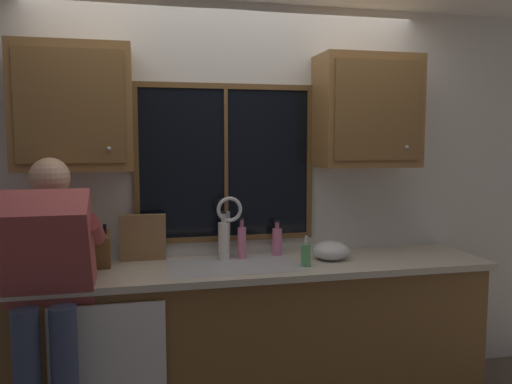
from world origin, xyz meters
name	(u,v)px	position (x,y,z in m)	size (l,w,h in m)	color
back_wall	(230,200)	(0.00, 0.06, 1.27)	(5.45, 0.12, 2.55)	silver
window_glass	(226,163)	(-0.04, -0.01, 1.52)	(1.10, 0.02, 0.95)	black
window_frame_top	(226,86)	(-0.04, -0.02, 2.02)	(1.17, 0.02, 0.04)	brown
window_frame_bottom	(226,238)	(-0.04, -0.02, 1.03)	(1.17, 0.02, 0.04)	brown
window_frame_left	(136,164)	(-0.60, -0.02, 1.52)	(0.04, 0.02, 0.95)	brown
window_frame_right	(309,162)	(0.53, -0.02, 1.52)	(0.04, 0.02, 0.95)	brown
window_mullion_center	(226,163)	(-0.04, -0.02, 1.52)	(0.02, 0.02, 0.95)	brown
lower_cabinet_run	(240,340)	(0.00, -0.29, 0.44)	(3.05, 0.58, 0.88)	brown
countertop	(241,269)	(0.00, -0.31, 0.90)	(3.11, 0.62, 0.04)	beige
dishwasher_front	(109,373)	(-0.77, -0.61, 0.46)	(0.60, 0.02, 0.74)	white
upper_cabinet_left	(74,108)	(-0.94, -0.17, 1.86)	(0.65, 0.36, 0.72)	olive
upper_cabinet_right	(367,112)	(0.87, -0.17, 1.86)	(0.65, 0.36, 0.72)	olive
sink	(234,281)	(-0.04, -0.30, 0.82)	(0.80, 0.46, 0.21)	#B7B7BC
faucet	(230,219)	(-0.03, -0.12, 1.17)	(0.18, 0.09, 0.40)	silver
person_standing	(47,282)	(-1.05, -0.63, 0.97)	(0.53, 0.67, 1.59)	#384260
knife_block	(100,250)	(-0.82, -0.20, 1.03)	(0.12, 0.18, 0.32)	brown
cutting_board	(143,238)	(-0.57, -0.08, 1.07)	(0.28, 0.02, 0.31)	#997047
mixing_bowl	(331,251)	(0.59, -0.27, 0.97)	(0.24, 0.24, 0.12)	silver
soap_dispenser	(306,254)	(0.38, -0.42, 0.99)	(0.06, 0.07, 0.19)	#59A566
bottle_green_glass	(242,242)	(0.04, -0.13, 1.03)	(0.05, 0.05, 0.26)	pink
bottle_tall_clear	(277,241)	(0.29, -0.10, 1.02)	(0.06, 0.06, 0.23)	pink
bottle_amber_small	(224,240)	(-0.07, -0.14, 1.05)	(0.07, 0.07, 0.31)	silver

